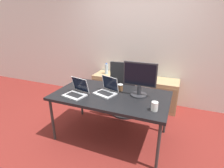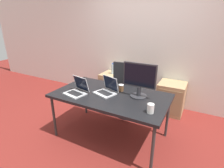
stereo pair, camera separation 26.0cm
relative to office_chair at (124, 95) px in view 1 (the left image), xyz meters
The scene contains 12 objects.
ground_plane 0.85m from the office_chair, 88.50° to the right, with size 14.00×14.00×0.00m, color maroon.
wall_back 1.20m from the office_chair, 88.67° to the left, with size 10.00×0.05×2.60m.
desk 0.78m from the office_chair, 88.50° to the right, with size 1.71×0.96×0.74m.
office_chair is the anchor object (origin of this frame).
cabinet_left 0.82m from the office_chair, 138.98° to the left, with size 0.50×0.50×0.63m.
cabinet_right 0.90m from the office_chair, 36.99° to the left, with size 0.50×0.50×0.63m.
water_bottle 0.87m from the office_chair, 138.86° to the left, with size 0.08×0.08×0.25m.
laptop_left 0.80m from the office_chair, 94.44° to the right, with size 0.36×0.36×0.25m.
laptop_right 1.10m from the office_chair, 115.45° to the right, with size 0.35×0.34×0.25m.
monitor 0.93m from the office_chair, 55.67° to the right, with size 0.48×0.24×0.50m.
coffee_cup_white 1.26m from the office_chair, 54.22° to the right, with size 0.08×0.08×0.12m.
coffee_cup_brown 0.66m from the office_chair, 79.33° to the right, with size 0.08×0.08×0.10m.
Camera 1 is at (0.92, -2.21, 1.81)m, focal length 28.00 mm.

